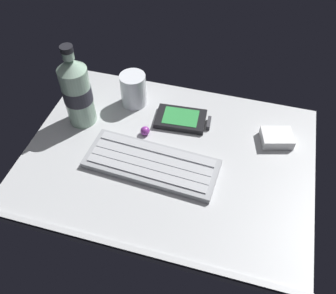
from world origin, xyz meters
TOP-DOWN VIEW (x-y plane):
  - ground_plane at (0.00, -0.23)cm, footprint 64.00×48.00cm
  - keyboard at (-2.72, -3.71)cm, footprint 29.60×12.71cm
  - handheld_device at (0.66, 11.51)cm, footprint 13.19×8.47cm
  - juice_cup at (-13.05, 14.85)cm, footprint 6.40×6.40cm
  - water_bottle at (-23.11, 5.63)cm, footprint 6.73×6.73cm
  - charger_block at (22.96, 10.91)cm, footprint 8.24×7.26cm
  - trackball_mouse at (-7.00, 5.00)cm, footprint 2.20×2.20cm

SIDE VIEW (x-z plane):
  - ground_plane at x=0.00cm, z-range -2.39..0.41cm
  - handheld_device at x=0.66cm, z-range -0.02..1.48cm
  - keyboard at x=-2.72cm, z-range -0.04..1.66cm
  - trackball_mouse at x=-7.00cm, z-range 0.00..2.20cm
  - charger_block at x=22.96cm, z-range 0.00..2.40cm
  - juice_cup at x=-13.05cm, z-range -0.34..8.16cm
  - water_bottle at x=-23.11cm, z-range -1.39..19.41cm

